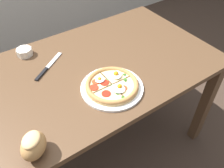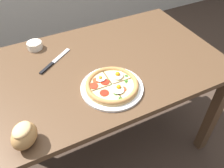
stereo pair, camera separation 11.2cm
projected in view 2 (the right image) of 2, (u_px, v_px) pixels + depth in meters
name	position (u px, v px, depth m)	size (l,w,h in m)	color
ground_plane	(97.00, 143.00, 1.77)	(12.00, 12.00, 0.00)	#3D2D23
dining_table	(93.00, 80.00, 1.33)	(1.43, 0.81, 0.73)	#513823
pizza	(112.00, 86.00, 1.13)	(0.30, 0.30, 0.05)	white
ramekin_bowl	(35.00, 45.00, 1.37)	(0.09, 0.09, 0.04)	silver
bread_piece_near	(24.00, 135.00, 0.89)	(0.14, 0.14, 0.10)	#B27F47
knife_main	(55.00, 61.00, 1.29)	(0.21, 0.16, 0.01)	silver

